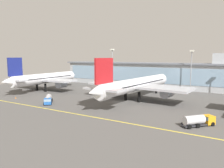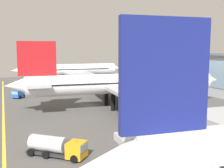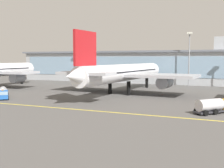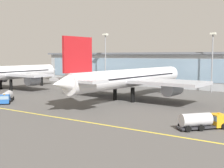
{
  "view_description": "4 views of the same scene",
  "coord_description": "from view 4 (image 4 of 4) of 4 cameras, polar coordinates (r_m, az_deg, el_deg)",
  "views": [
    {
      "loc": [
        40.3,
        -71.54,
        17.73
      ],
      "look_at": [
        -5.68,
        5.64,
        6.09
      ],
      "focal_mm": 34.13,
      "sensor_mm": 36.0,
      "label": 1
    },
    {
      "loc": [
        70.57,
        -21.53,
        15.38
      ],
      "look_at": [
        -4.6,
        8.34,
        5.09
      ],
      "focal_mm": 44.03,
      "sensor_mm": 36.0,
      "label": 2
    },
    {
      "loc": [
        34.6,
        -72.47,
        10.71
      ],
      "look_at": [
        2.92,
        2.57,
        3.27
      ],
      "focal_mm": 44.49,
      "sensor_mm": 36.0,
      "label": 3
    },
    {
      "loc": [
        46.36,
        -65.53,
        13.02
      ],
      "look_at": [
        -3.69,
        10.7,
        3.9
      ],
      "focal_mm": 46.27,
      "sensor_mm": 36.0,
      "label": 4
    }
  ],
  "objects": [
    {
      "name": "apron_light_mast_west",
      "position": [
        106.44,
        19.23,
        5.85
      ],
      "size": [
        1.8,
        1.8,
        20.78
      ],
      "color": "gray",
      "rests_on": "ground"
    },
    {
      "name": "airliner_near_right",
      "position": [
        84.2,
        3.71,
        1.12
      ],
      "size": [
        44.49,
        58.74,
        17.27
      ],
      "rotation": [
        0.0,
        0.0,
        1.48
      ],
      "color": "black",
      "rests_on": "ground"
    },
    {
      "name": "terminal_building",
      "position": [
        121.81,
        11.7,
        3.02
      ],
      "size": [
        125.54,
        14.0,
        19.39
      ],
      "color": "#ADB2B7",
      "rests_on": "ground"
    },
    {
      "name": "taxiway_centreline_stripe",
      "position": [
        64.91,
        -13.31,
        -6.01
      ],
      "size": [
        144.0,
        0.5,
        0.01
      ],
      "primitive_type": "cube",
      "color": "yellow",
      "rests_on": "ground"
    },
    {
      "name": "fuel_tanker_truck",
      "position": [
        84.89,
        -20.15,
        -2.44
      ],
      "size": [
        8.01,
        8.2,
        2.9
      ],
      "rotation": [
        0.0,
        0.0,
        5.48
      ],
      "color": "black",
      "rests_on": "ground"
    },
    {
      "name": "airliner_near_left",
      "position": [
        116.88,
        -19.22,
        2.1
      ],
      "size": [
        34.54,
        48.15,
        17.26
      ],
      "rotation": [
        0.0,
        0.0,
        1.58
      ],
      "color": "black",
      "rests_on": "ground"
    },
    {
      "name": "ground_plane",
      "position": [
        81.32,
        -1.97,
        -3.51
      ],
      "size": [
        180.0,
        180.0,
        0.0
      ],
      "primitive_type": "plane",
      "color": "#514F4C"
    },
    {
      "name": "apron_light_mast_east",
      "position": [
        122.17,
        -1.33,
        6.44
      ],
      "size": [
        1.8,
        1.8,
        22.04
      ],
      "color": "gray",
      "rests_on": "ground"
    },
    {
      "name": "baggage_tug_near",
      "position": [
        53.93,
        17.68,
        -6.89
      ],
      "size": [
        7.79,
        8.4,
        2.9
      ],
      "rotation": [
        0.0,
        0.0,
        0.85
      ],
      "color": "black",
      "rests_on": "ground"
    }
  ]
}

